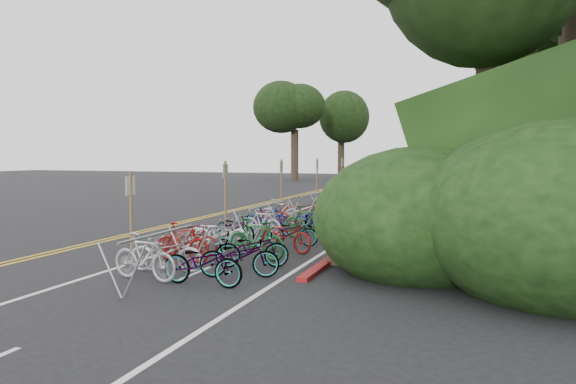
% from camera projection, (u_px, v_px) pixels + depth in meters
% --- Properties ---
extents(ground, '(120.00, 120.00, 0.00)m').
position_uv_depth(ground, '(130.00, 252.00, 15.82)').
color(ground, black).
rests_on(ground, ground).
extents(road_markings, '(7.47, 80.00, 0.01)m').
position_uv_depth(road_markings, '(275.00, 215.00, 25.14)').
color(road_markings, gold).
rests_on(road_markings, ground).
extents(red_curb, '(0.25, 28.00, 0.10)m').
position_uv_depth(red_curb, '(395.00, 214.00, 25.29)').
color(red_curb, maroon).
rests_on(red_curb, ground).
extents(embankment, '(14.30, 48.14, 9.11)m').
position_uv_depth(embankment, '(555.00, 157.00, 29.40)').
color(embankment, black).
rests_on(embankment, ground).
extents(tree_cluster, '(31.97, 53.64, 17.52)m').
position_uv_depth(tree_cluster, '(493.00, 13.00, 32.68)').
color(tree_cluster, '#2D2319').
rests_on(tree_cluster, ground).
extents(bike_rack_front, '(1.11, 2.80, 1.09)m').
position_uv_depth(bike_rack_front, '(159.00, 247.00, 11.91)').
color(bike_rack_front, '#9E9FA1').
rests_on(bike_rack_front, ground).
extents(bike_racks_rest, '(1.14, 23.00, 1.17)m').
position_uv_depth(bike_racks_rest, '(342.00, 193.00, 27.05)').
color(bike_racks_rest, '#9E9FA1').
rests_on(bike_racks_rest, ground).
extents(signpost_near, '(0.08, 0.40, 2.28)m').
position_uv_depth(signpost_near, '(131.00, 209.00, 14.73)').
color(signpost_near, brown).
rests_on(signpost_near, ground).
extents(signposts_rest, '(0.08, 18.40, 2.50)m').
position_uv_depth(signposts_rest, '(301.00, 179.00, 28.73)').
color(signposts_rest, brown).
rests_on(signposts_rest, ground).
extents(bike_front, '(0.63, 1.63, 0.84)m').
position_uv_depth(bike_front, '(211.00, 232.00, 16.81)').
color(bike_front, '#9E9EA3').
rests_on(bike_front, ground).
extents(bike_valet, '(3.44, 13.65, 1.09)m').
position_uv_depth(bike_valet, '(260.00, 230.00, 16.75)').
color(bike_valet, '#9E9EA3').
rests_on(bike_valet, ground).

